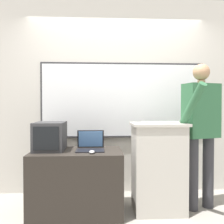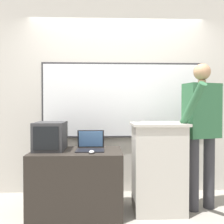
% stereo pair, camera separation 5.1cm
% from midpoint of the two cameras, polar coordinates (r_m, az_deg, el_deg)
% --- Properties ---
extents(back_wall, '(6.40, 0.17, 2.79)m').
position_cam_midpoint_polar(back_wall, '(3.47, 1.56, 3.92)').
color(back_wall, beige).
rests_on(back_wall, ground_plane).
extents(lectern_podium, '(0.63, 0.45, 1.04)m').
position_cam_midpoint_polar(lectern_podium, '(2.90, 11.60, -12.86)').
color(lectern_podium, '#BCB7AD').
rests_on(lectern_podium, ground_plane).
extents(side_desk, '(1.03, 0.60, 0.72)m').
position_cam_midpoint_polar(side_desk, '(2.89, -7.89, -16.24)').
color(side_desk, '#28231E').
rests_on(side_desk, ground_plane).
extents(person_presenter, '(0.59, 0.64, 1.74)m').
position_cam_midpoint_polar(person_presenter, '(3.03, 21.25, -2.98)').
color(person_presenter, '#333338').
rests_on(person_presenter, ground_plane).
extents(laptop, '(0.32, 0.28, 0.23)m').
position_cam_midpoint_polar(laptop, '(2.83, -4.68, -7.73)').
color(laptop, black).
rests_on(laptop, side_desk).
extents(wireless_keyboard, '(0.42, 0.13, 0.02)m').
position_cam_midpoint_polar(wireless_keyboard, '(2.77, 12.06, -2.48)').
color(wireless_keyboard, beige).
rests_on(wireless_keyboard, lectern_podium).
extents(computer_mouse_by_laptop, '(0.06, 0.10, 0.03)m').
position_cam_midpoint_polar(computer_mouse_by_laptop, '(2.62, -4.38, -9.55)').
color(computer_mouse_by_laptop, '#BCBCC1').
rests_on(computer_mouse_by_laptop, side_desk).
extents(crt_monitor, '(0.34, 0.44, 0.33)m').
position_cam_midpoint_polar(crt_monitor, '(2.89, -14.11, -5.61)').
color(crt_monitor, '#333335').
rests_on(crt_monitor, side_desk).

